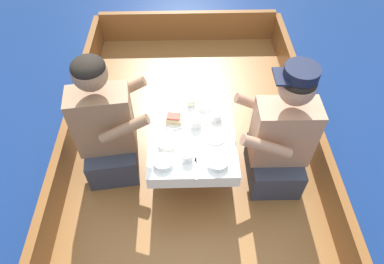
% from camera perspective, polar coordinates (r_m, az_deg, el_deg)
% --- Properties ---
extents(ground_plane, '(60.00, 60.00, 0.00)m').
position_cam_1_polar(ground_plane, '(2.93, -0.02, -8.22)').
color(ground_plane, navy).
extents(boat_deck, '(1.99, 3.50, 0.25)m').
position_cam_1_polar(boat_deck, '(2.82, -0.03, -6.84)').
color(boat_deck, brown).
rests_on(boat_deck, ground_plane).
extents(gunwale_port, '(0.06, 3.50, 0.28)m').
position_cam_1_polar(gunwale_port, '(2.76, -20.48, -3.74)').
color(gunwale_port, brown).
rests_on(gunwale_port, boat_deck).
extents(gunwale_starboard, '(0.06, 3.50, 0.28)m').
position_cam_1_polar(gunwale_starboard, '(2.79, 20.20, -2.93)').
color(gunwale_starboard, brown).
rests_on(gunwale_starboard, boat_deck).
extents(bow_coaming, '(1.87, 0.06, 0.32)m').
position_cam_1_polar(bow_coaming, '(3.88, -0.71, 17.29)').
color(bow_coaming, brown).
rests_on(bow_coaming, boat_deck).
extents(cockpit_table, '(0.59, 0.73, 0.42)m').
position_cam_1_polar(cockpit_table, '(2.39, 0.00, -1.09)').
color(cockpit_table, '#B2B2B7').
rests_on(cockpit_table, boat_deck).
extents(person_port, '(0.56, 0.49, 1.03)m').
position_cam_1_polar(person_port, '(2.46, -14.09, 0.49)').
color(person_port, '#333847').
rests_on(person_port, boat_deck).
extents(person_starboard, '(0.52, 0.44, 1.04)m').
position_cam_1_polar(person_starboard, '(2.39, 14.51, -1.19)').
color(person_starboard, '#333847').
rests_on(person_starboard, boat_deck).
extents(plate_sandwich, '(0.18, 0.18, 0.01)m').
position_cam_1_polar(plate_sandwich, '(2.43, -3.04, 1.90)').
color(plate_sandwich, silver).
rests_on(plate_sandwich, cockpit_table).
extents(plate_bread, '(0.17, 0.17, 0.01)m').
position_cam_1_polar(plate_bread, '(2.34, 3.78, -0.61)').
color(plate_bread, silver).
rests_on(plate_bread, cockpit_table).
extents(sandwich, '(0.12, 0.10, 0.05)m').
position_cam_1_polar(sandwich, '(2.41, -3.07, 2.35)').
color(sandwich, '#E0BC7F').
rests_on(sandwich, plate_sandwich).
extents(bowl_port_near, '(0.11, 0.11, 0.04)m').
position_cam_1_polar(bowl_port_near, '(2.52, 2.28, 4.50)').
color(bowl_port_near, silver).
rests_on(bowl_port_near, cockpit_table).
extents(bowl_starboard_near, '(0.14, 0.14, 0.04)m').
position_cam_1_polar(bowl_starboard_near, '(2.18, 4.26, -5.02)').
color(bowl_starboard_near, silver).
rests_on(bowl_starboard_near, cockpit_table).
extents(bowl_center_far, '(0.13, 0.13, 0.04)m').
position_cam_1_polar(bowl_center_far, '(2.19, -4.86, -5.01)').
color(bowl_center_far, silver).
rests_on(bowl_center_far, cockpit_table).
extents(bowl_port_far, '(0.12, 0.12, 0.04)m').
position_cam_1_polar(bowl_port_far, '(2.28, -4.24, -1.84)').
color(bowl_port_far, silver).
rests_on(bowl_port_far, cockpit_table).
extents(coffee_cup_port, '(0.10, 0.07, 0.06)m').
position_cam_1_polar(coffee_cup_port, '(2.19, -0.80, -4.12)').
color(coffee_cup_port, silver).
rests_on(coffee_cup_port, cockpit_table).
extents(coffee_cup_starboard, '(0.11, 0.08, 0.06)m').
position_cam_1_polar(coffee_cup_starboard, '(2.43, 4.06, 2.66)').
color(coffee_cup_starboard, silver).
rests_on(coffee_cup_starboard, cockpit_table).
extents(coffee_cup_center, '(0.10, 0.08, 0.06)m').
position_cam_1_polar(coffee_cup_center, '(2.38, 0.68, 1.59)').
color(coffee_cup_center, silver).
rests_on(coffee_cup_center, cockpit_table).
extents(tin_can, '(0.07, 0.07, 0.05)m').
position_cam_1_polar(tin_can, '(2.53, -0.19, 5.05)').
color(tin_can, silver).
rests_on(tin_can, cockpit_table).
extents(utensil_fork_port, '(0.02, 0.17, 0.00)m').
position_cam_1_polar(utensil_fork_port, '(2.19, 0.67, -5.70)').
color(utensil_fork_port, silver).
rests_on(utensil_fork_port, cockpit_table).
extents(utensil_knife_port, '(0.15, 0.11, 0.00)m').
position_cam_1_polar(utensil_knife_port, '(2.57, -4.98, 4.89)').
color(utensil_knife_port, silver).
rests_on(utensil_knife_port, cockpit_table).
extents(utensil_spoon_center, '(0.13, 0.13, 0.01)m').
position_cam_1_polar(utensil_spoon_center, '(2.59, -3.30, 5.47)').
color(utensil_spoon_center, silver).
rests_on(utensil_spoon_center, cockpit_table).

